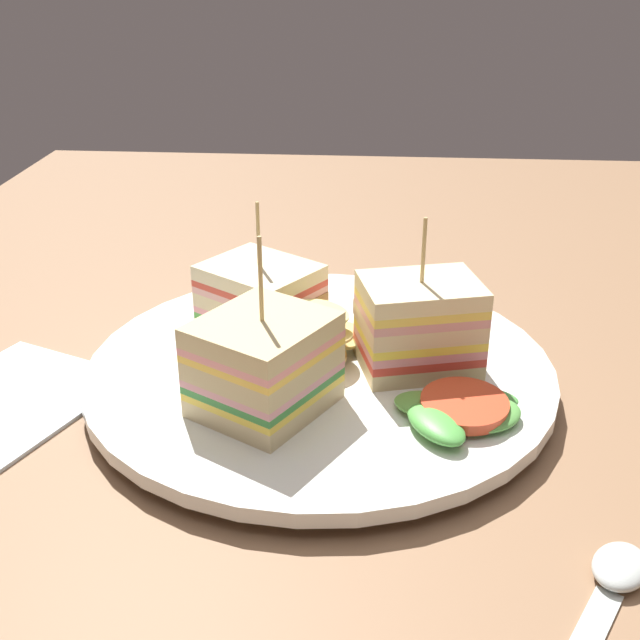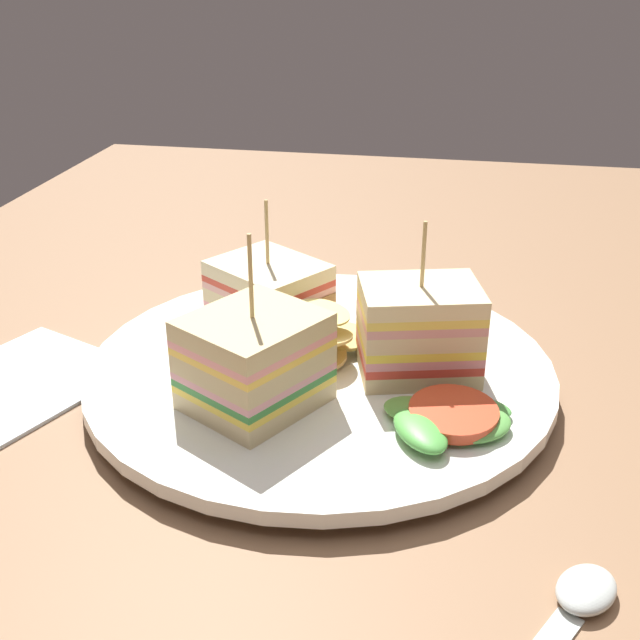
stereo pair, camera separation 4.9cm
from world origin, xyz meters
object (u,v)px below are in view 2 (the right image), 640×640
Objects in this scene: chip_pile at (318,334)px; napkin at (7,387)px; spoon at (565,619)px; sandwich_wedge_2 at (269,296)px; sandwich_wedge_1 at (419,328)px; sandwich_wedge_0 at (255,361)px; plate at (320,371)px.

napkin is (-5.45, 19.11, -2.87)cm from chip_pile.
sandwich_wedge_2 is at bearing 69.69° from spoon.
spoon is at bearing 98.56° from sandwich_wedge_1.
napkin is at bearing -116.04° from sandwich_wedge_2.
sandwich_wedge_0 reaches higher than spoon.
chip_pile is at bearing -4.71° from sandwich_wedge_2.
sandwich_wedge_0 is 1.13× the size of sandwich_wedge_2.
sandwich_wedge_0 reaches higher than napkin.
sandwich_wedge_0 is 10.53cm from sandwich_wedge_1.
sandwich_wedge_0 is 1.06× the size of sandwich_wedge_1.
sandwich_wedge_2 reaches higher than chip_pile.
sandwich_wedge_2 is at bearing 39.72° from sandwich_wedge_0.
chip_pile is 20.08cm from napkin.
napkin is (-4.73, 25.51, -4.25)cm from sandwich_wedge_1.
spoon is at bearing -143.03° from chip_pile.
sandwich_wedge_2 reaches higher than spoon.
plate is 6.79cm from sandwich_wedge_2.
plate reaches higher than napkin.
sandwich_wedge_1 reaches higher than napkin.
sandwich_wedge_1 is 0.71× the size of napkin.
sandwich_wedge_0 is at bearing 18.68° from sandwich_wedge_1.
plate is 19.94cm from napkin.
sandwich_wedge_0 is (-5.43, 2.73, 3.39)cm from plate.
chip_pile is 0.59× the size of spoon.
spoon is at bearing -96.01° from sandwich_wedge_0.
sandwich_wedge_1 is at bearing 53.31° from spoon.
plate is at bearing -163.09° from chip_pile.
sandwich_wedge_0 reaches higher than plate.
spoon is 35.73cm from napkin.
plate is 2.41cm from chip_pile.
plate is 2.25× the size of spoon.
sandwich_wedge_2 is (3.93, 10.39, -0.49)cm from sandwich_wedge_1.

